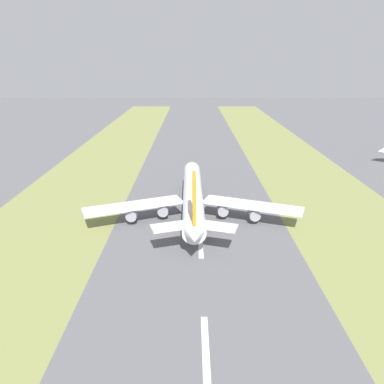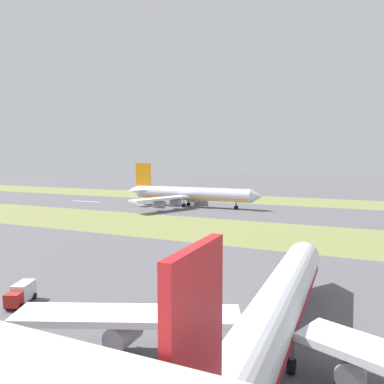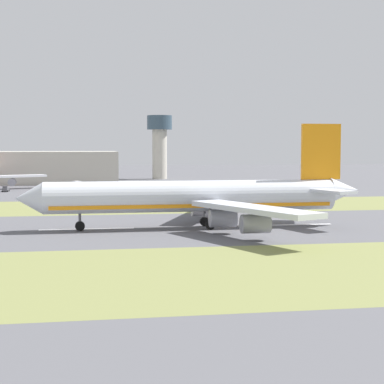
{
  "view_description": "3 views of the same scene",
  "coord_description": "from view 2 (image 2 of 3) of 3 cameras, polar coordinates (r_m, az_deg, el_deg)",
  "views": [
    {
      "loc": [
        -2.27,
        -105.23,
        45.32
      ],
      "look_at": [
        -2.02,
        4.2,
        7.0
      ],
      "focal_mm": 35.0,
      "sensor_mm": 36.0,
      "label": 1
    },
    {
      "loc": [
        155.32,
        74.45,
        22.64
      ],
      "look_at": [
        -2.02,
        4.2,
        7.0
      ],
      "focal_mm": 35.0,
      "sensor_mm": 36.0,
      "label": 2
    },
    {
      "loc": [
        -122.88,
        24.96,
        15.79
      ],
      "look_at": [
        -2.02,
        4.2,
        7.0
      ],
      "focal_mm": 60.0,
      "sensor_mm": 36.0,
      "label": 3
    }
  ],
  "objects": [
    {
      "name": "ground_plane",
      "position": [
        173.72,
        -1.54,
        -2.3
      ],
      "size": [
        800.0,
        800.0,
        0.0
      ],
      "primitive_type": "plane",
      "color": "#56565B"
    },
    {
      "name": "apron_car",
      "position": [
        58.03,
        -1.44,
        -16.71
      ],
      "size": [
        4.52,
        2.29,
        2.03
      ],
      "color": "#4C4C51",
      "rests_on": "ground"
    },
    {
      "name": "centreline_dash_near",
      "position": [
        203.97,
        -15.83,
        -1.38
      ],
      "size": [
        1.2,
        18.0,
        0.01
      ],
      "primitive_type": "cube",
      "color": "silver",
      "rests_on": "ground"
    },
    {
      "name": "centreline_dash_mid",
      "position": [
        181.06,
        -6.06,
        -2.02
      ],
      "size": [
        1.2,
        18.0,
        0.01
      ],
      "primitive_type": "cube",
      "color": "silver",
      "rests_on": "ground"
    },
    {
      "name": "service_truck",
      "position": [
        65.81,
        -24.6,
        -13.88
      ],
      "size": [
        6.39,
        4.2,
        3.1
      ],
      "color": "#B2231E",
      "rests_on": "ground"
    },
    {
      "name": "grass_median_west",
      "position": [
        214.9,
        3.65,
        -0.87
      ],
      "size": [
        40.0,
        600.0,
        0.01
      ],
      "primitive_type": "cube",
      "color": "olive",
      "rests_on": "ground"
    },
    {
      "name": "airplane_main_jet",
      "position": [
        173.88,
        -0.58,
        -0.3
      ],
      "size": [
        64.13,
        67.05,
        20.2
      ],
      "color": "silver",
      "rests_on": "ground"
    },
    {
      "name": "centreline_dash_far",
      "position": [
        164.81,
        6.08,
        -2.74
      ],
      "size": [
        1.2,
        18.0,
        0.01
      ],
      "primitive_type": "cube",
      "color": "silver",
      "rests_on": "ground"
    },
    {
      "name": "airplane_parked_apron",
      "position": [
        43.83,
        12.13,
        -18.17
      ],
      "size": [
        59.52,
        56.94,
        17.93
      ],
      "color": "silver",
      "rests_on": "ground"
    },
    {
      "name": "grass_median_east",
      "position": [
        135.0,
        -9.84,
        -4.54
      ],
      "size": [
        40.0,
        600.0,
        0.01
      ],
      "primitive_type": "cube",
      "color": "olive",
      "rests_on": "ground"
    }
  ]
}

